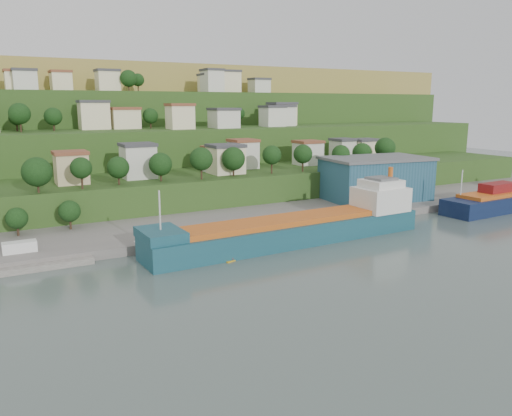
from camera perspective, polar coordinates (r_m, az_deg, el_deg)
ground at (r=102.41m, az=3.20°, el=-5.49°), size 500.00×500.00×0.00m
quay at (r=135.60m, az=4.19°, el=-1.19°), size 220.00×26.00×4.00m
hillside at (r=258.76m, az=-16.86°, el=4.57°), size 360.00×210.93×96.00m
cargo_ship_near at (r=112.24m, az=4.93°, el=-2.51°), size 67.37×12.71×17.24m
warehouse at (r=155.36m, az=13.50°, el=3.35°), size 32.98×22.44×12.80m
caravan at (r=108.09m, az=-25.38°, el=-4.25°), size 6.23×2.61×2.90m
dinghy at (r=105.53m, az=-21.48°, el=-4.90°), size 3.83×1.81×0.74m
kayak_orange at (r=105.93m, az=3.40°, el=-4.76°), size 3.35×1.60×0.83m
kayak_yellow at (r=98.95m, az=-2.68°, el=-5.98°), size 3.03×1.38×0.75m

